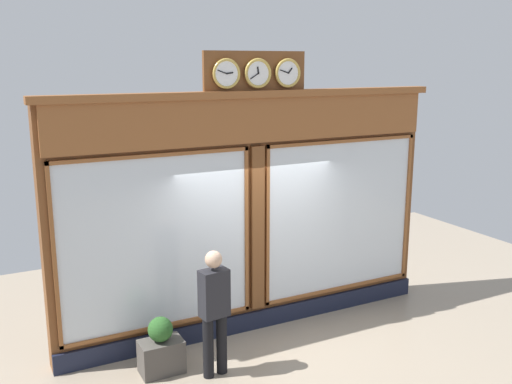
# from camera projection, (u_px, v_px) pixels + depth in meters

# --- Properties ---
(shop_facade) EXTENTS (6.07, 0.42, 4.13)m
(shop_facade) POSITION_uv_depth(u_px,v_px,m) (252.00, 211.00, 8.53)
(shop_facade) COLOR brown
(shop_facade) RESTS_ON ground_plane
(pedestrian) EXTENTS (0.38, 0.26, 1.69)m
(pedestrian) POSITION_uv_depth(u_px,v_px,m) (214.00, 308.00, 7.30)
(pedestrian) COLOR black
(pedestrian) RESTS_ON ground_plane
(planter_box) EXTENTS (0.56, 0.36, 0.44)m
(planter_box) POSITION_uv_depth(u_px,v_px,m) (161.00, 356.00, 7.51)
(planter_box) COLOR #4C4742
(planter_box) RESTS_ON ground_plane
(planter_shrub) EXTENTS (0.33, 0.33, 0.33)m
(planter_shrub) POSITION_uv_depth(u_px,v_px,m) (160.00, 329.00, 7.43)
(planter_shrub) COLOR #285623
(planter_shrub) RESTS_ON planter_box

